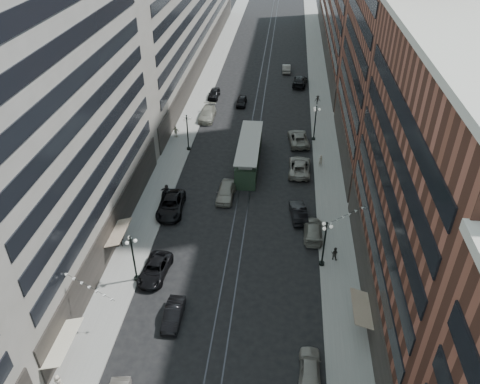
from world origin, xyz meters
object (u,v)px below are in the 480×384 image
at_px(pedestrian_8, 320,161).
at_px(car_13, 242,101).
at_px(pedestrian_2, 120,241).
at_px(car_9, 214,94).
at_px(lamppost_sw_far, 133,257).
at_px(car_5, 173,314).
at_px(lamppost_se_mid, 315,122).
at_px(streetcar, 249,154).
at_px(car_11, 298,138).
at_px(car_8, 207,114).
at_px(car_extra_0, 313,230).
at_px(pedestrian_1, 58,382).
at_px(car_14, 286,68).
at_px(pedestrian_5, 167,190).
at_px(lamppost_se_far, 324,243).
at_px(pedestrian_7, 335,253).
at_px(pedestrian_9, 318,100).
at_px(lamppost_sw_mid, 188,131).
at_px(pedestrian_6, 176,131).
at_px(car_extra_1, 226,192).
at_px(car_4, 310,368).
at_px(car_7, 171,205).
at_px(car_extra_2, 299,167).
at_px(car_12, 300,81).
at_px(car_10, 298,212).
at_px(car_2, 155,269).

bearing_deg(pedestrian_8, car_13, -85.69).
bearing_deg(pedestrian_2, car_9, 69.11).
height_order(lamppost_sw_far, car_5, lamppost_sw_far).
bearing_deg(car_9, lamppost_se_mid, -39.47).
height_order(streetcar, car_11, streetcar).
xyz_separation_m(car_8, car_extra_0, (16.59, -29.23, -0.13)).
relative_size(pedestrian_1, pedestrian_2, 1.01).
bearing_deg(pedestrian_8, car_11, -94.48).
height_order(car_9, car_13, car_9).
bearing_deg(car_14, pedestrian_5, 71.63).
height_order(lamppost_se_far, pedestrian_7, lamppost_se_far).
bearing_deg(pedestrian_9, lamppost_se_mid, -107.93).
height_order(lamppost_sw_mid, car_14, lamppost_sw_mid).
bearing_deg(pedestrian_9, pedestrian_8, -104.61).
distance_m(pedestrian_6, pedestrian_9, 26.71).
xyz_separation_m(car_8, car_14, (12.69, 24.12, -0.11)).
distance_m(lamppost_sw_far, car_extra_1, 17.02).
relative_size(pedestrian_2, car_11, 0.26).
bearing_deg(car_4, car_7, -51.08).
bearing_deg(car_extra_2, car_4, 92.58).
xyz_separation_m(car_12, car_extra_0, (1.17, -45.97, -0.14)).
bearing_deg(car_extra_0, pedestrian_1, 46.29).
bearing_deg(car_extra_1, car_12, 78.08).
height_order(pedestrian_5, pedestrian_6, pedestrian_6).
distance_m(pedestrian_1, car_extra_2, 39.53).
height_order(car_7, pedestrian_7, car_7).
bearing_deg(car_13, car_5, -91.51).
distance_m(streetcar, car_extra_0, 17.03).
bearing_deg(pedestrian_5, car_8, 90.93).
bearing_deg(car_7, car_extra_0, -13.76).
relative_size(car_5, car_14, 0.92).
xyz_separation_m(pedestrian_1, car_extra_0, (20.20, 21.19, -0.18)).
bearing_deg(car_8, car_7, -90.33).
distance_m(car_10, car_12, 42.78).
bearing_deg(pedestrian_6, car_5, 115.02).
xyz_separation_m(lamppost_sw_far, streetcar, (9.20, 23.63, -1.40)).
relative_size(car_14, pedestrian_8, 2.61).
relative_size(car_14, car_extra_1, 0.90).
height_order(car_14, pedestrian_9, pedestrian_9).
distance_m(lamppost_se_far, car_8, 38.33).
height_order(car_2, car_12, car_12).
relative_size(streetcar, car_14, 2.86).
height_order(car_13, car_extra_1, car_extra_1).
bearing_deg(lamppost_se_far, car_5, -147.88).
distance_m(lamppost_sw_far, pedestrian_7, 20.45).
height_order(car_2, pedestrian_7, pedestrian_7).
distance_m(lamppost_se_far, lamppost_se_mid, 28.00).
bearing_deg(car_12, car_extra_2, 97.24).
bearing_deg(lamppost_sw_far, car_5, -44.02).
bearing_deg(lamppost_se_far, car_12, 92.22).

